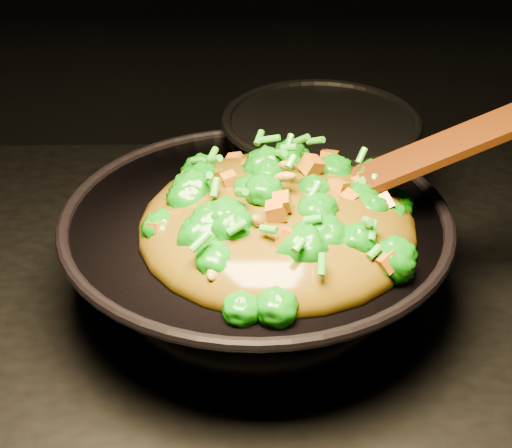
{
  "coord_description": "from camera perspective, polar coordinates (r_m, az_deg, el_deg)",
  "views": [
    {
      "loc": [
        -0.08,
        -0.68,
        1.47
      ],
      "look_at": [
        -0.07,
        0.05,
        1.0
      ],
      "focal_mm": 55.0,
      "sensor_mm": 36.0,
      "label": 1
    }
  ],
  "objects": [
    {
      "name": "stir_fry",
      "position": [
        0.8,
        1.61,
        2.44
      ],
      "size": [
        0.34,
        0.34,
        0.1
      ],
      "primitive_type": null,
      "rotation": [
        0.0,
        0.0,
        -0.18
      ],
      "color": "#0F6E07",
      "rests_on": "wok"
    },
    {
      "name": "spatula",
      "position": [
        0.85,
        10.52,
        4.2
      ],
      "size": [
        0.33,
        0.08,
        0.14
      ],
      "primitive_type": "cube",
      "rotation": [
        0.0,
        -0.38,
        0.1
      ],
      "color": "#3C1305",
      "rests_on": "wok"
    },
    {
      "name": "wok",
      "position": [
        0.89,
        0.01,
        -2.7
      ],
      "size": [
        0.5,
        0.5,
        0.12
      ],
      "primitive_type": null,
      "rotation": [
        0.0,
        0.0,
        -0.23
      ],
      "color": "black",
      "rests_on": "stovetop"
    },
    {
      "name": "back_pot",
      "position": [
        1.06,
        4.63,
        4.35
      ],
      "size": [
        0.31,
        0.31,
        0.14
      ],
      "primitive_type": "cylinder",
      "rotation": [
        0.0,
        0.0,
        -0.29
      ],
      "color": "black",
      "rests_on": "stovetop"
    }
  ]
}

